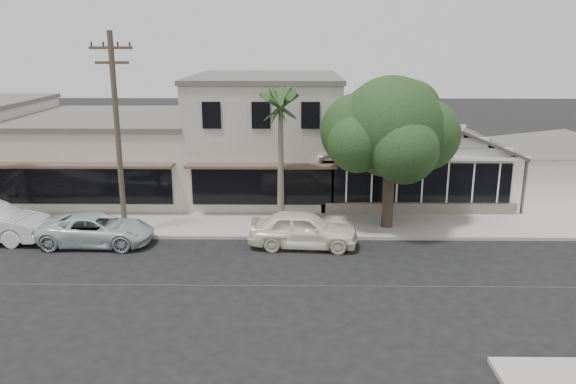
{
  "coord_description": "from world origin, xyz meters",
  "views": [
    {
      "loc": [
        -1.32,
        -18.71,
        8.53
      ],
      "look_at": [
        -1.65,
        6.0,
        1.91
      ],
      "focal_mm": 35.0,
      "sensor_mm": 36.0,
      "label": 1
    }
  ],
  "objects_px": {
    "shade_tree": "(389,129)",
    "utility_pole": "(117,132)",
    "car_2": "(97,230)",
    "car_0": "(303,229)"
  },
  "relations": [
    {
      "from": "utility_pole",
      "to": "car_2",
      "type": "distance_m",
      "value": 4.33
    },
    {
      "from": "utility_pole",
      "to": "shade_tree",
      "type": "height_order",
      "value": "utility_pole"
    },
    {
      "from": "shade_tree",
      "to": "utility_pole",
      "type": "bearing_deg",
      "value": -173.21
    },
    {
      "from": "utility_pole",
      "to": "car_2",
      "type": "height_order",
      "value": "utility_pole"
    },
    {
      "from": "car_0",
      "to": "shade_tree",
      "type": "relative_size",
      "value": 0.65
    },
    {
      "from": "utility_pole",
      "to": "shade_tree",
      "type": "relative_size",
      "value": 1.26
    },
    {
      "from": "car_0",
      "to": "shade_tree",
      "type": "distance_m",
      "value": 6.1
    },
    {
      "from": "car_2",
      "to": "shade_tree",
      "type": "distance_m",
      "value": 13.67
    },
    {
      "from": "utility_pole",
      "to": "shade_tree",
      "type": "bearing_deg",
      "value": 6.79
    },
    {
      "from": "utility_pole",
      "to": "car_2",
      "type": "bearing_deg",
      "value": -132.28
    }
  ]
}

